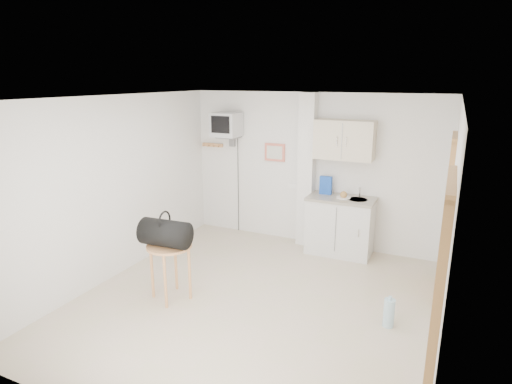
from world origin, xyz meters
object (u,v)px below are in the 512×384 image
at_px(round_table, 170,253).
at_px(duffel_bag, 165,233).
at_px(water_bottle, 389,313).
at_px(crt_television, 227,125).

bearing_deg(round_table, duffel_bag, -105.74).
bearing_deg(water_bottle, round_table, -169.36).
bearing_deg(duffel_bag, water_bottle, 8.22).
distance_m(duffel_bag, water_bottle, 2.76).
bearing_deg(round_table, crt_television, 100.96).
distance_m(crt_television, water_bottle, 4.00).
bearing_deg(round_table, water_bottle, 10.64).
bearing_deg(crt_television, duffel_bag, -79.55).
relative_size(duffel_bag, water_bottle, 1.68).
bearing_deg(water_bottle, crt_television, 148.36).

